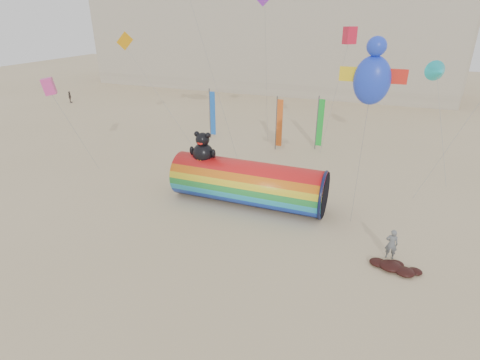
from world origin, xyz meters
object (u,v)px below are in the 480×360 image
(kite_handler, at_px, (392,244))
(fabric_bundle, at_px, (394,267))
(hotel_building, at_px, (266,24))
(windsock_assembly, at_px, (248,182))

(kite_handler, bearing_deg, fabric_bundle, 103.77)
(hotel_building, distance_m, fabric_bundle, 53.12)
(hotel_building, bearing_deg, kite_handler, -64.61)
(kite_handler, relative_size, fabric_bundle, 0.67)
(hotel_building, relative_size, windsock_assembly, 5.70)
(windsock_assembly, relative_size, kite_handler, 6.00)
(hotel_building, relative_size, fabric_bundle, 23.06)
(kite_handler, bearing_deg, windsock_assembly, -19.54)
(fabric_bundle, bearing_deg, hotel_building, 115.17)
(fabric_bundle, bearing_deg, windsock_assembly, 156.27)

